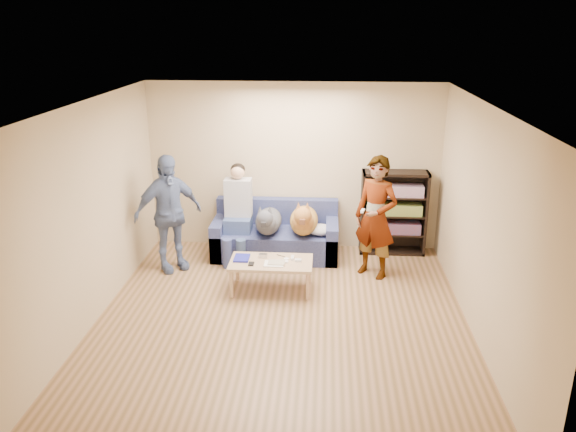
# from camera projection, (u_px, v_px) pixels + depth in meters

# --- Properties ---
(ground) EXTENTS (5.00, 5.00, 0.00)m
(ground) POSITION_uv_depth(u_px,v_px,m) (281.00, 323.00, 6.77)
(ground) COLOR brown
(ground) RESTS_ON ground
(ceiling) EXTENTS (5.00, 5.00, 0.00)m
(ceiling) POSITION_uv_depth(u_px,v_px,m) (280.00, 106.00, 5.90)
(ceiling) COLOR white
(ceiling) RESTS_ON ground
(wall_back) EXTENTS (4.50, 0.00, 4.50)m
(wall_back) POSITION_uv_depth(u_px,v_px,m) (294.00, 167.00, 8.69)
(wall_back) COLOR tan
(wall_back) RESTS_ON ground
(wall_front) EXTENTS (4.50, 0.00, 4.50)m
(wall_front) POSITION_uv_depth(u_px,v_px,m) (252.00, 342.00, 3.98)
(wall_front) COLOR tan
(wall_front) RESTS_ON ground
(wall_left) EXTENTS (0.00, 5.00, 5.00)m
(wall_left) POSITION_uv_depth(u_px,v_px,m) (87.00, 217.00, 6.48)
(wall_left) COLOR tan
(wall_left) RESTS_ON ground
(wall_right) EXTENTS (0.00, 5.00, 5.00)m
(wall_right) POSITION_uv_depth(u_px,v_px,m) (484.00, 227.00, 6.19)
(wall_right) COLOR tan
(wall_right) RESTS_ON ground
(blanket) EXTENTS (0.41, 0.35, 0.14)m
(blanket) POSITION_uv_depth(u_px,v_px,m) (320.00, 230.00, 8.36)
(blanket) COLOR #B8B7BC
(blanket) RESTS_ON sofa
(person_standing_right) EXTENTS (0.76, 0.70, 1.73)m
(person_standing_right) POSITION_uv_depth(u_px,v_px,m) (376.00, 218.00, 7.77)
(person_standing_right) COLOR gray
(person_standing_right) RESTS_ON ground
(person_standing_left) EXTENTS (1.05, 0.95, 1.71)m
(person_standing_left) POSITION_uv_depth(u_px,v_px,m) (168.00, 213.00, 7.97)
(person_standing_left) COLOR #6A83A9
(person_standing_left) RESTS_ON ground
(held_controller) EXTENTS (0.07, 0.12, 0.03)m
(held_controller) POSITION_uv_depth(u_px,v_px,m) (363.00, 211.00, 7.54)
(held_controller) COLOR white
(held_controller) RESTS_ON person_standing_right
(notebook_blue) EXTENTS (0.20, 0.26, 0.03)m
(notebook_blue) POSITION_uv_depth(u_px,v_px,m) (242.00, 258.00, 7.53)
(notebook_blue) COLOR #1C1F9A
(notebook_blue) RESTS_ON coffee_table
(papers) EXTENTS (0.26, 0.20, 0.02)m
(papers) POSITION_uv_depth(u_px,v_px,m) (274.00, 264.00, 7.36)
(papers) COLOR white
(papers) RESTS_ON coffee_table
(magazine) EXTENTS (0.22, 0.17, 0.01)m
(magazine) POSITION_uv_depth(u_px,v_px,m) (276.00, 262.00, 7.38)
(magazine) COLOR #ACA38A
(magazine) RESTS_ON coffee_table
(camera_silver) EXTENTS (0.11, 0.06, 0.05)m
(camera_silver) POSITION_uv_depth(u_px,v_px,m) (263.00, 256.00, 7.58)
(camera_silver) COLOR #ADACB1
(camera_silver) RESTS_ON coffee_table
(controller_a) EXTENTS (0.04, 0.13, 0.03)m
(controller_a) POSITION_uv_depth(u_px,v_px,m) (292.00, 258.00, 7.54)
(controller_a) COLOR silver
(controller_a) RESTS_ON coffee_table
(controller_b) EXTENTS (0.09, 0.06, 0.03)m
(controller_b) POSITION_uv_depth(u_px,v_px,m) (298.00, 260.00, 7.45)
(controller_b) COLOR silver
(controller_b) RESTS_ON coffee_table
(headphone_cup_a) EXTENTS (0.07, 0.07, 0.02)m
(headphone_cup_a) POSITION_uv_depth(u_px,v_px,m) (286.00, 262.00, 7.43)
(headphone_cup_a) COLOR white
(headphone_cup_a) RESTS_ON coffee_table
(headphone_cup_b) EXTENTS (0.07, 0.07, 0.02)m
(headphone_cup_b) POSITION_uv_depth(u_px,v_px,m) (286.00, 259.00, 7.50)
(headphone_cup_b) COLOR white
(headphone_cup_b) RESTS_ON coffee_table
(pen_orange) EXTENTS (0.13, 0.06, 0.01)m
(pen_orange) POSITION_uv_depth(u_px,v_px,m) (268.00, 266.00, 7.31)
(pen_orange) COLOR #C6761B
(pen_orange) RESTS_ON coffee_table
(pen_black) EXTENTS (0.13, 0.08, 0.01)m
(pen_black) POSITION_uv_depth(u_px,v_px,m) (281.00, 256.00, 7.62)
(pen_black) COLOR black
(pen_black) RESTS_ON coffee_table
(wallet) EXTENTS (0.07, 0.12, 0.02)m
(wallet) POSITION_uv_depth(u_px,v_px,m) (251.00, 264.00, 7.37)
(wallet) COLOR black
(wallet) RESTS_ON coffee_table
(sofa) EXTENTS (1.90, 0.85, 0.82)m
(sofa) POSITION_uv_depth(u_px,v_px,m) (276.00, 237.00, 8.66)
(sofa) COLOR #515B93
(sofa) RESTS_ON ground
(person_seated) EXTENTS (0.40, 0.73, 1.47)m
(person_seated) POSITION_uv_depth(u_px,v_px,m) (238.00, 209.00, 8.42)
(person_seated) COLOR #415690
(person_seated) RESTS_ON sofa
(dog_gray) EXTENTS (0.39, 1.24, 0.57)m
(dog_gray) POSITION_uv_depth(u_px,v_px,m) (268.00, 221.00, 8.34)
(dog_gray) COLOR #4A4D54
(dog_gray) RESTS_ON sofa
(dog_tan) EXTENTS (0.42, 1.17, 0.61)m
(dog_tan) POSITION_uv_depth(u_px,v_px,m) (304.00, 220.00, 8.34)
(dog_tan) COLOR #B58437
(dog_tan) RESTS_ON sofa
(coffee_table) EXTENTS (1.10, 0.60, 0.42)m
(coffee_table) POSITION_uv_depth(u_px,v_px,m) (271.00, 264.00, 7.48)
(coffee_table) COLOR tan
(coffee_table) RESTS_ON ground
(bookshelf) EXTENTS (1.00, 0.34, 1.30)m
(bookshelf) POSITION_uv_depth(u_px,v_px,m) (393.00, 211.00, 8.63)
(bookshelf) COLOR black
(bookshelf) RESTS_ON ground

